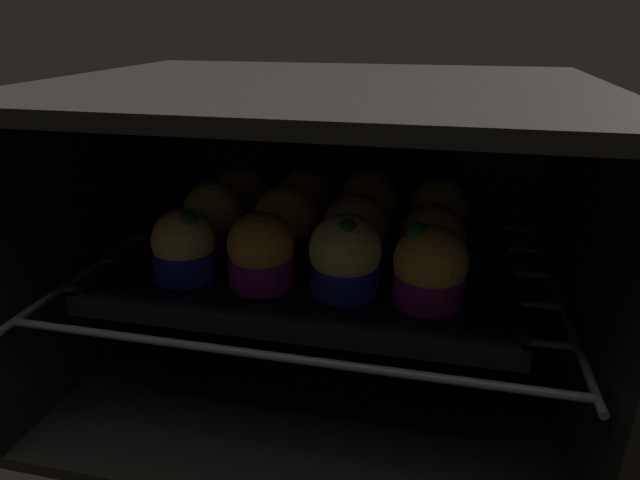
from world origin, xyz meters
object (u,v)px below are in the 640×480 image
object	(u,v)px
muffin_row1_col0	(214,218)
muffin_row2_col2	(368,204)
muffin_row0_col0	(185,247)
baking_tray	(320,259)
muffin_row2_col0	(242,197)
muffin_row1_col1	(286,223)
muffin_row0_col1	(261,253)
muffin_row2_col1	(304,202)
muffin_row0_col2	(345,257)
muffin_row0_col3	(430,268)
muffin_row1_col2	(355,231)
muffin_row2_col3	(438,212)
muffin_row1_col3	(432,241)

from	to	relation	value
muffin_row1_col0	muffin_row2_col2	xyz separation A→B (cm)	(17.78, 9.39, 0.01)
muffin_row0_col0	muffin_row2_col2	world-z (taller)	muffin_row2_col2
baking_tray	muffin_row2_col0	size ratio (longest dim) A/B	5.27
muffin_row1_col1	muffin_row0_col1	bearing A→B (deg)	-91.50
baking_tray	muffin_row2_col1	xyz separation A→B (cm)	(-4.33, 9.12, 3.97)
muffin_row2_col0	muffin_row2_col2	xyz separation A→B (cm)	(17.57, 0.16, 0.26)
muffin_row1_col1	muffin_row0_col2	bearing A→B (deg)	-43.94
baking_tray	muffin_row2_col2	distance (cm)	11.02
muffin_row0_col1	muffin_row2_col0	world-z (taller)	muffin_row2_col0
muffin_row0_col1	muffin_row0_col3	world-z (taller)	muffin_row0_col3
muffin_row1_col1	muffin_row2_col2	distance (cm)	12.63
muffin_row1_col2	muffin_row2_col2	xyz separation A→B (cm)	(0.30, 8.92, 0.48)
muffin_row1_col1	muffin_row2_col1	world-z (taller)	muffin_row1_col1
muffin_row0_col1	muffin_row2_col0	distance (cm)	19.71
muffin_row0_col2	muffin_row0_col3	world-z (taller)	same
muffin_row2_col3	muffin_row1_col1	bearing A→B (deg)	-152.72
muffin_row1_col0	muffin_row2_col0	bearing A→B (deg)	88.67
muffin_row1_col1	muffin_row1_col2	bearing A→B (deg)	2.15
muffin_row0_col1	muffin_row1_col2	xyz separation A→B (cm)	(8.55, 8.92, -0.30)
muffin_row1_col2	muffin_row1_col3	xyz separation A→B (cm)	(8.90, -0.54, -0.16)
muffin_row0_col2	muffin_row1_col2	bearing A→B (deg)	92.49
muffin_row0_col3	muffin_row2_col3	world-z (taller)	muffin_row0_col3
muffin_row0_col0	muffin_row1_col0	size ratio (longest dim) A/B	0.89
muffin_row0_col1	muffin_row2_col1	distance (cm)	17.88
muffin_row1_col3	muffin_row0_col1	bearing A→B (deg)	-154.34
muffin_row1_col0	muffin_row1_col3	world-z (taller)	muffin_row1_col0
muffin_row1_col0	muffin_row2_col1	size ratio (longest dim) A/B	1.10
muffin_row0_col3	muffin_row1_col2	world-z (taller)	muffin_row0_col3
muffin_row1_col3	muffin_row2_col3	size ratio (longest dim) A/B	0.98
muffin_row0_col2	muffin_row2_col1	size ratio (longest dim) A/B	1.08
muffin_row0_col1	muffin_row1_col1	bearing A→B (deg)	88.50
muffin_row0_col3	muffin_row2_col1	bearing A→B (deg)	133.95
muffin_row1_col1	muffin_row0_col3	bearing A→B (deg)	-27.07
muffin_row2_col1	muffin_row2_col0	bearing A→B (deg)	-178.73
muffin_row0_col1	muffin_row1_col0	distance (cm)	12.30
muffin_row0_col2	muffin_row2_col3	xyz separation A→B (cm)	(8.97, 17.50, -0.43)
muffin_row0_col1	muffin_row1_col3	distance (cm)	19.36
muffin_row1_col2	muffin_row2_col1	size ratio (longest dim) A/B	0.99
muffin_row0_col3	muffin_row1_col3	bearing A→B (deg)	90.05
baking_tray	muffin_row1_col0	world-z (taller)	muffin_row1_col0
muffin_row2_col3	muffin_row2_col0	bearing A→B (deg)	-179.91
muffin_row1_col1	muffin_row1_col2	distance (cm)	8.34
baking_tray	muffin_row2_col3	distance (cm)	16.71
baking_tray	muffin_row0_col3	distance (cm)	16.40
muffin_row1_col2	muffin_row0_col2	bearing A→B (deg)	-87.51
muffin_row2_col0	muffin_row0_col1	bearing A→B (deg)	-63.75
muffin_row2_col1	baking_tray	bearing A→B (deg)	-64.59
muffin_row0_col0	muffin_row2_col0	size ratio (longest dim) A/B	0.92
baking_tray	muffin_row2_col0	bearing A→B (deg)	145.70
muffin_row0_col3	muffin_row1_col0	xyz separation A→B (cm)	(-26.39, 8.64, 0.11)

